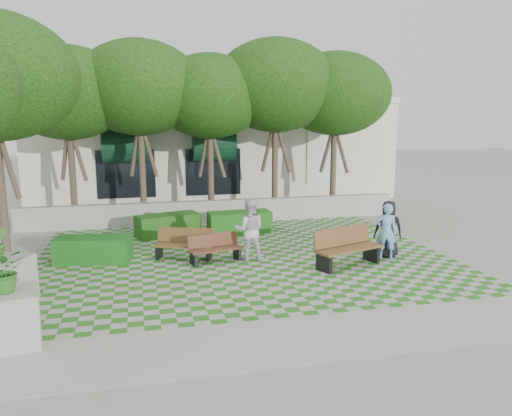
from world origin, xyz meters
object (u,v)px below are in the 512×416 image
object	(u,v)px
planter_back	(1,280)
person_dark	(388,229)
bench_west	(184,244)
person_blue	(386,231)
planter_front	(8,307)
hedge_midleft	(168,225)
bench_mid	(215,249)
hedge_midright	(239,222)
person_white	(249,230)
hedge_west	(93,250)
bench_east	(347,248)

from	to	relation	value
planter_back	person_dark	world-z (taller)	planter_back
bench_west	planter_back	xyz separation A→B (m)	(-4.30, -2.86, 0.17)
person_blue	planter_front	bearing A→B (deg)	39.77
bench_west	hedge_midleft	distance (m)	3.10
planter_front	bench_mid	bearing A→B (deg)	44.99
bench_west	hedge_midright	bearing A→B (deg)	72.04
bench_west	person_white	xyz separation A→B (m)	(1.84, -0.63, 0.48)
planter_front	person_blue	xyz separation A→B (m)	(9.47, 3.62, 0.09)
bench_west	hedge_west	world-z (taller)	bench_west
bench_east	person_white	world-z (taller)	person_white
bench_west	hedge_midleft	world-z (taller)	bench_west
hedge_midright	planter_front	size ratio (longest dim) A/B	1.22
hedge_midright	person_white	distance (m)	3.59
planter_back	person_blue	world-z (taller)	planter_back
hedge_west	planter_back	world-z (taller)	planter_back
bench_mid	person_dark	bearing A→B (deg)	-20.96
planter_back	bench_mid	bearing A→B (deg)	24.34
hedge_west	person_dark	bearing A→B (deg)	-9.58
planter_front	person_dark	xyz separation A→B (m)	(9.64, 3.83, 0.11)
hedge_midright	person_blue	world-z (taller)	person_blue
hedge_midleft	planter_back	bearing A→B (deg)	-123.96
person_blue	person_dark	size ratio (longest dim) A/B	0.98
planter_front	person_dark	size ratio (longest dim) A/B	1.08
bench_east	bench_west	xyz separation A→B (m)	(-4.39, 1.80, -0.09)
hedge_midleft	person_blue	distance (m)	7.59
planter_front	planter_back	distance (m)	2.27
hedge_west	person_blue	distance (m)	8.58
hedge_midright	person_blue	size ratio (longest dim) A/B	1.34
bench_west	hedge_midleft	size ratio (longest dim) A/B	0.82
bench_mid	planter_back	distance (m)	5.63
bench_mid	person_white	size ratio (longest dim) A/B	0.88
planter_front	hedge_midleft	bearing A→B (deg)	67.46
planter_back	person_white	size ratio (longest dim) A/B	0.99
hedge_midright	hedge_midleft	size ratio (longest dim) A/B	1.02
bench_east	person_white	distance (m)	2.83
hedge_midright	hedge_west	size ratio (longest dim) A/B	1.06
hedge_midright	planter_back	bearing A→B (deg)	-138.74
person_dark	person_white	bearing A→B (deg)	11.18
planter_front	planter_back	bearing A→B (deg)	106.32
person_dark	bench_west	bearing A→B (deg)	7.64
planter_back	person_blue	xyz separation A→B (m)	(10.10, 1.45, 0.23)
hedge_midleft	person_blue	xyz separation A→B (m)	(6.10, -4.49, 0.45)
bench_mid	person_white	bearing A→B (deg)	-18.75
bench_west	person_dark	distance (m)	6.11
hedge_midleft	person_white	distance (m)	4.32
hedge_west	planter_front	world-z (taller)	planter_front
person_blue	person_dark	bearing A→B (deg)	-110.96
bench_east	planter_back	size ratio (longest dim) A/B	1.19
hedge_midleft	person_dark	size ratio (longest dim) A/B	1.28
person_white	hedge_midright	bearing A→B (deg)	-84.42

